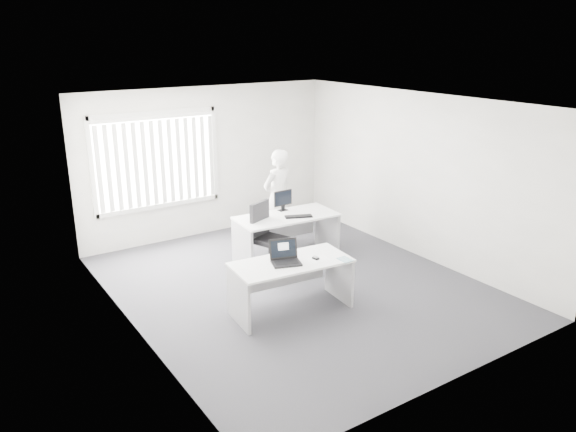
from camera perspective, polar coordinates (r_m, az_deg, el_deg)
ground at (r=8.70m, az=0.86°, el=-7.13°), size 6.00×6.00×0.00m
wall_back at (r=10.74m, az=-8.21°, el=5.49°), size 5.00×0.02×2.80m
wall_front at (r=6.11m, az=17.05°, el=-4.92°), size 5.00×0.02×2.80m
wall_left at (r=7.16m, az=-15.85°, el=-1.41°), size 0.02×6.00×2.80m
wall_right at (r=9.79m, az=13.10°, el=3.98°), size 0.02×6.00×2.80m
ceiling at (r=7.93m, az=0.95°, el=11.51°), size 5.00×6.00×0.02m
window at (r=10.29m, az=-13.20°, el=5.51°), size 2.32×0.06×1.76m
blinds at (r=10.24m, az=-13.06°, el=5.29°), size 2.20×0.10×1.50m
desk_near at (r=7.76m, az=0.32°, el=-6.05°), size 1.69×0.91×0.74m
desk_far at (r=9.52m, az=-0.16°, el=-1.20°), size 1.76×0.91×0.78m
office_chair at (r=9.29m, az=-2.04°, el=-3.19°), size 0.81×0.81×1.09m
person at (r=10.17m, az=-1.05°, el=1.93°), size 0.71×0.54×1.76m
laptop at (r=7.53m, az=-0.17°, el=-3.84°), size 0.48×0.45×0.30m
paper_sheet at (r=7.77m, az=3.13°, el=-4.37°), size 0.32×0.24×0.00m
mouse at (r=7.75m, az=2.83°, el=-4.26°), size 0.07×0.10×0.04m
booklet at (r=7.76m, az=5.82°, el=-4.41°), size 0.15×0.21×0.01m
keyboard at (r=9.37m, az=1.08°, el=-0.04°), size 0.48×0.32×0.02m
monitor at (r=9.67m, az=-0.52°, el=1.58°), size 0.36×0.12×0.36m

